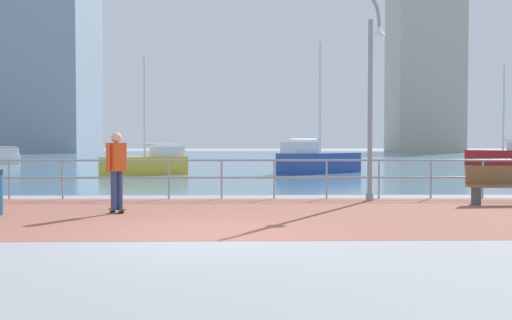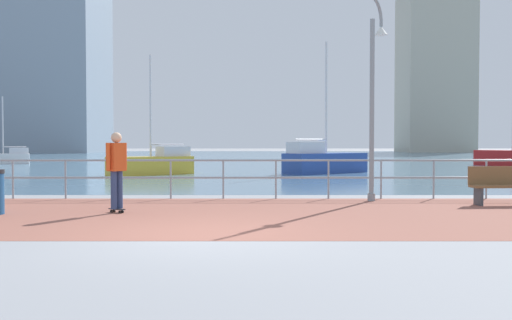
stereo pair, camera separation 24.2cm
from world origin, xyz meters
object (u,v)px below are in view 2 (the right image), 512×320
(sailboat_ivory, at_px, (154,163))
(sailboat_teal, at_px, (5,158))
(park_bench, at_px, (503,185))
(sailboat_gray, at_px, (324,161))
(lamppost, at_px, (375,88))
(skateboarder, at_px, (117,165))

(sailboat_ivory, bearing_deg, sailboat_teal, 134.65)
(park_bench, distance_m, sailboat_gray, 14.08)
(park_bench, height_order, sailboat_gray, sailboat_gray)
(lamppost, relative_size, sailboat_teal, 1.08)
(lamppost, xyz_separation_m, park_bench, (2.88, -0.98, -2.40))
(sailboat_teal, relative_size, sailboat_ivory, 0.86)
(lamppost, height_order, skateboarder, lamppost)
(sailboat_ivory, bearing_deg, sailboat_gray, 9.51)
(skateboarder, bearing_deg, park_bench, 9.65)
(lamppost, xyz_separation_m, sailboat_teal, (-21.03, 24.82, -2.42))
(lamppost, distance_m, sailboat_gray, 13.06)
(park_bench, bearing_deg, sailboat_ivory, 130.72)
(park_bench, distance_m, sailboat_ivory, 16.46)
(park_bench, height_order, sailboat_teal, sailboat_teal)
(skateboarder, relative_size, sailboat_gray, 0.26)
(park_bench, relative_size, sailboat_gray, 0.25)
(skateboarder, bearing_deg, sailboat_gray, 67.71)
(park_bench, xyz_separation_m, sailboat_teal, (-23.90, 25.80, -0.02))
(skateboarder, bearing_deg, sailboat_teal, 118.84)
(park_bench, bearing_deg, lamppost, 161.27)
(skateboarder, distance_m, sailboat_gray, 16.59)
(park_bench, bearing_deg, skateboarder, -170.35)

